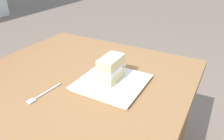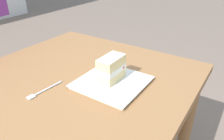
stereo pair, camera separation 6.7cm
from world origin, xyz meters
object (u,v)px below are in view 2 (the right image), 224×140
Objects in this scene: dessert_plate at (112,83)px; dessert_fork at (43,91)px; cake_slice at (111,69)px; patio_table at (64,104)px.

dessert_plate is 0.29m from dessert_fork.
cake_slice is at bearing 138.15° from dessert_fork.
cake_slice is 0.77× the size of dessert_fork.
dessert_fork is (0.22, -0.20, -0.07)m from cake_slice.
patio_table is at bearing 152.98° from dessert_fork.
dessert_plate reaches higher than patio_table.
dessert_fork reaches higher than patio_table.
patio_table is 9.07× the size of cake_slice.
dessert_fork is at bearing -44.50° from dessert_plate.
patio_table is 0.12m from dessert_fork.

